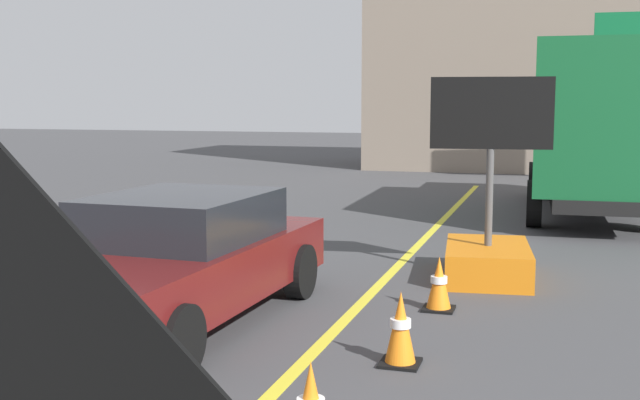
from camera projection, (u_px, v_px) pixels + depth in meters
arrow_board_trailer at (488, 243)px, 10.62m from camera, size 1.60×1.91×2.70m
box_truck at (591, 126)px, 16.37m from camera, size 2.63×7.29×3.47m
pickup_car at (175, 259)px, 8.47m from camera, size 2.16×4.59×1.38m
far_building_block at (563, 35)px, 27.80m from camera, size 13.14×6.07×9.41m
traffic_cone_far_lane at (401, 329)px, 7.13m from camera, size 0.36×0.36×0.68m
traffic_cone_curbside at (439, 284)px, 9.01m from camera, size 0.36×0.36×0.62m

